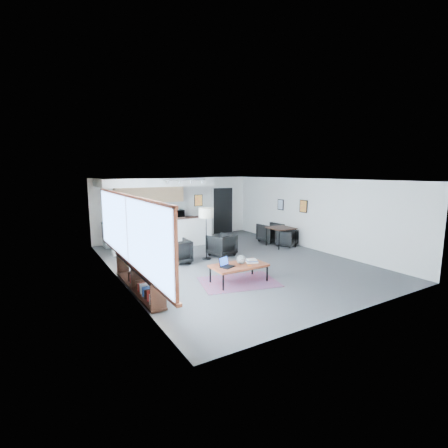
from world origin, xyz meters
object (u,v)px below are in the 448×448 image
coffee_table (239,266)px  dining_chair_far (270,233)px  armchair_right (222,244)px  microwave (176,213)px  book_stack (252,261)px  armchair_left (176,250)px  dining_chair_near (287,239)px  ceramic_pot (241,260)px  floor_lamp (206,215)px  laptop (226,264)px  dining_table (281,229)px

coffee_table → dining_chair_far: (3.81, 3.44, -0.07)m
armchair_right → microwave: (-0.24, 3.34, 0.72)m
book_stack → armchair_right: (0.59, 2.58, -0.11)m
armchair_left → dining_chair_near: armchair_left is taller
ceramic_pot → armchair_left: 2.59m
floor_lamp → microwave: (0.42, 3.48, -0.35)m
dining_chair_near → microwave: 4.70m
armchair_right → dining_chair_far: 2.94m
laptop → ceramic_pot: size_ratio=1.76×
armchair_left → dining_table: (4.32, 0.08, 0.26)m
floor_lamp → microwave: bearing=83.1°
armchair_left → dining_chair_near: (4.57, 0.01, -0.12)m
laptop → ceramic_pot: 0.47m
book_stack → ceramic_pot: bearing=175.6°
armchair_left → dining_table: bearing=-176.1°
coffee_table → book_stack: bearing=-0.6°
dining_table → microwave: bearing=130.7°
armchair_left → coffee_table: bearing=108.5°
laptop → floor_lamp: size_ratio=0.25×
floor_lamp → book_stack: bearing=-88.4°
book_stack → dining_table: 4.12m
coffee_table → ceramic_pot: 0.17m
dining_chair_near → floor_lamp: bearing=157.0°
coffee_table → floor_lamp: floor_lamp is taller
ceramic_pot → microwave: bearing=83.4°
armchair_left → dining_table: size_ratio=0.91×
floor_lamp → dining_table: (3.29, 0.13, -0.79)m
ceramic_pot → armchair_right: (0.92, 2.55, -0.19)m
book_stack → floor_lamp: size_ratio=0.22×
laptop → dining_table: dining_table is taller
armchair_right → dining_chair_near: armchair_right is taller
laptop → microwave: 6.02m
armchair_right → floor_lamp: 1.26m
laptop → microwave: size_ratio=0.73×
ceramic_pot → armchair_left: size_ratio=0.29×
floor_lamp → dining_chair_near: bearing=1.0°
coffee_table → armchair_left: size_ratio=1.75×
coffee_table → armchair_right: (0.99, 2.57, -0.03)m
coffee_table → dining_chair_near: (3.88, 2.49, -0.14)m
coffee_table → dining_chair_near: 4.61m
ceramic_pot → dining_table: size_ratio=0.26×
armchair_left → floor_lamp: 1.48m
dining_chair_far → microwave: (-3.05, 2.47, 0.77)m
ceramic_pot → dining_chair_far: (3.73, 3.42, -0.23)m
floor_lamp → dining_chair_far: size_ratio=2.35×
floor_lamp → armchair_left: bearing=177.1°
floor_lamp → armchair_right: bearing=12.0°
armchair_left → floor_lamp: (1.03, -0.05, 1.06)m
armchair_right → dining_chair_near: size_ratio=1.36×
ceramic_pot → dining_table: bearing=35.7°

